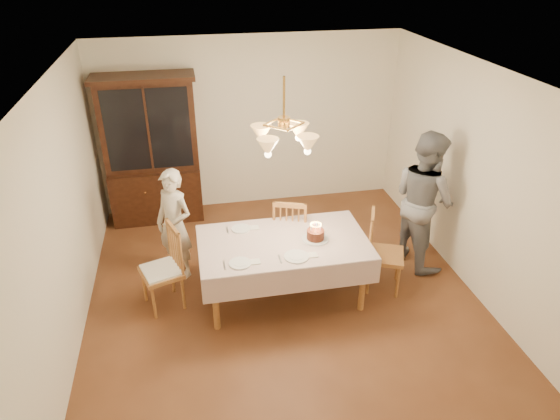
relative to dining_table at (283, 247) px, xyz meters
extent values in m
plane|color=#5C311A|center=(0.00, 0.00, -0.68)|extent=(5.00, 5.00, 0.00)
plane|color=white|center=(0.00, 0.00, 1.92)|extent=(5.00, 5.00, 0.00)
plane|color=white|center=(0.00, 2.50, 0.62)|extent=(4.50, 0.00, 4.50)
plane|color=white|center=(0.00, -2.50, 0.62)|extent=(4.50, 0.00, 4.50)
plane|color=white|center=(-2.25, 0.00, 0.62)|extent=(0.00, 5.00, 5.00)
plane|color=white|center=(2.25, 0.00, 0.62)|extent=(0.00, 5.00, 5.00)
cube|color=#985E2C|center=(0.00, 0.00, 0.05)|extent=(1.80, 1.00, 0.04)
cube|color=beige|center=(0.00, 0.00, 0.07)|extent=(1.90, 1.10, 0.01)
cylinder|color=#985E2C|center=(-0.82, -0.42, -0.33)|extent=(0.07, 0.07, 0.71)
cylinder|color=#985E2C|center=(0.82, -0.42, -0.33)|extent=(0.07, 0.07, 0.71)
cylinder|color=#985E2C|center=(-0.82, 0.42, -0.33)|extent=(0.07, 0.07, 0.71)
cylinder|color=#985E2C|center=(0.82, 0.42, -0.33)|extent=(0.07, 0.07, 0.71)
cube|color=black|center=(-1.47, 2.23, -0.28)|extent=(1.30, 0.50, 0.80)
cube|color=black|center=(-1.47, 2.28, 0.77)|extent=(1.30, 0.40, 1.30)
cube|color=black|center=(-1.47, 2.08, 0.77)|extent=(1.14, 0.01, 1.14)
cube|color=black|center=(-1.47, 2.23, 1.45)|extent=(1.38, 0.54, 0.06)
cube|color=#985E2C|center=(0.23, 0.62, -0.23)|extent=(0.56, 0.54, 0.05)
cube|color=#985E2C|center=(0.16, 0.44, 0.29)|extent=(0.39, 0.17, 0.06)
cylinder|color=#985E2C|center=(0.45, 0.72, -0.47)|extent=(0.04, 0.04, 0.43)
cylinder|color=#985E2C|center=(0.12, 0.84, -0.47)|extent=(0.04, 0.04, 0.43)
cylinder|color=#985E2C|center=(0.34, 0.40, -0.47)|extent=(0.04, 0.04, 0.43)
cylinder|color=#985E2C|center=(0.00, 0.52, -0.47)|extent=(0.04, 0.04, 0.43)
cube|color=#985E2C|center=(-1.38, 0.10, -0.23)|extent=(0.54, 0.55, 0.05)
cube|color=#985E2C|center=(-1.20, 0.16, 0.29)|extent=(0.16, 0.39, 0.06)
cylinder|color=#985E2C|center=(-1.60, 0.21, -0.47)|extent=(0.04, 0.04, 0.43)
cylinder|color=#985E2C|center=(-1.48, -0.13, -0.47)|extent=(0.04, 0.04, 0.43)
cylinder|color=#985E2C|center=(-1.28, 0.32, -0.47)|extent=(0.04, 0.04, 0.43)
cylinder|color=#985E2C|center=(-1.16, -0.02, -0.47)|extent=(0.04, 0.04, 0.43)
cube|color=white|center=(-1.38, 0.10, -0.20)|extent=(0.49, 0.50, 0.03)
cube|color=#985E2C|center=(1.22, -0.06, -0.23)|extent=(0.56, 0.57, 0.05)
cube|color=#985E2C|center=(1.04, 0.01, 0.29)|extent=(0.19, 0.38, 0.06)
cylinder|color=#985E2C|center=(1.31, -0.29, -0.47)|extent=(0.04, 0.04, 0.43)
cylinder|color=#985E2C|center=(1.45, 0.04, -0.47)|extent=(0.04, 0.04, 0.43)
cylinder|color=#985E2C|center=(0.99, -0.16, -0.47)|extent=(0.04, 0.04, 0.43)
cylinder|color=#985E2C|center=(1.13, 0.17, -0.47)|extent=(0.04, 0.04, 0.43)
imported|color=beige|center=(-1.20, 0.70, 0.02)|extent=(0.61, 0.60, 1.42)
imported|color=slate|center=(1.86, 0.40, 0.21)|extent=(0.86, 1.00, 1.78)
cylinder|color=white|center=(0.36, -0.03, 0.08)|extent=(0.30, 0.30, 0.01)
cylinder|color=#3D180D|center=(0.36, -0.03, 0.14)|extent=(0.20, 0.20, 0.11)
cylinder|color=#598CD8|center=(0.42, -0.03, 0.23)|extent=(0.01, 0.01, 0.07)
sphere|color=#FFB23F|center=(0.42, -0.03, 0.27)|extent=(0.01, 0.01, 0.01)
cylinder|color=pink|center=(0.41, -0.01, 0.23)|extent=(0.01, 0.01, 0.07)
sphere|color=#FFB23F|center=(0.41, -0.01, 0.27)|extent=(0.01, 0.01, 0.01)
cylinder|color=#EACC66|center=(0.40, 0.01, 0.23)|extent=(0.01, 0.01, 0.07)
sphere|color=#FFB23F|center=(0.40, 0.01, 0.27)|extent=(0.01, 0.01, 0.01)
cylinder|color=#598CD8|center=(0.39, 0.02, 0.23)|extent=(0.01, 0.01, 0.07)
sphere|color=#FFB23F|center=(0.39, 0.02, 0.27)|extent=(0.01, 0.01, 0.01)
cylinder|color=pink|center=(0.37, 0.02, 0.23)|extent=(0.01, 0.01, 0.07)
sphere|color=#FFB23F|center=(0.37, 0.02, 0.27)|extent=(0.01, 0.01, 0.01)
cylinder|color=#EACC66|center=(0.34, 0.02, 0.23)|extent=(0.01, 0.01, 0.07)
sphere|color=#FFB23F|center=(0.34, 0.02, 0.27)|extent=(0.01, 0.01, 0.01)
cylinder|color=#598CD8|center=(0.32, 0.01, 0.23)|extent=(0.01, 0.01, 0.07)
sphere|color=#FFB23F|center=(0.32, 0.01, 0.27)|extent=(0.01, 0.01, 0.01)
cylinder|color=pink|center=(0.31, 0.00, 0.23)|extent=(0.01, 0.01, 0.07)
sphere|color=#FFB23F|center=(0.31, 0.00, 0.27)|extent=(0.01, 0.01, 0.01)
cylinder|color=#EACC66|center=(0.30, -0.02, 0.23)|extent=(0.01, 0.01, 0.07)
sphere|color=#FFB23F|center=(0.30, -0.02, 0.27)|extent=(0.01, 0.01, 0.01)
cylinder|color=#598CD8|center=(0.30, -0.04, 0.23)|extent=(0.01, 0.01, 0.07)
sphere|color=#FFB23F|center=(0.30, -0.04, 0.27)|extent=(0.01, 0.01, 0.01)
cylinder|color=pink|center=(0.31, -0.06, 0.23)|extent=(0.01, 0.01, 0.07)
sphere|color=#FFB23F|center=(0.31, -0.06, 0.27)|extent=(0.01, 0.01, 0.01)
cylinder|color=#EACC66|center=(0.32, -0.08, 0.23)|extent=(0.01, 0.01, 0.07)
sphere|color=#FFB23F|center=(0.32, -0.08, 0.27)|extent=(0.01, 0.01, 0.01)
cylinder|color=#598CD8|center=(0.34, -0.09, 0.23)|extent=(0.01, 0.01, 0.07)
sphere|color=#FFB23F|center=(0.34, -0.09, 0.27)|extent=(0.01, 0.01, 0.01)
cylinder|color=pink|center=(0.37, -0.09, 0.23)|extent=(0.01, 0.01, 0.07)
sphere|color=#FFB23F|center=(0.37, -0.09, 0.27)|extent=(0.01, 0.01, 0.01)
cylinder|color=#EACC66|center=(0.39, -0.09, 0.23)|extent=(0.01, 0.01, 0.07)
sphere|color=#FFB23F|center=(0.39, -0.09, 0.27)|extent=(0.01, 0.01, 0.01)
cylinder|color=#598CD8|center=(0.40, -0.07, 0.23)|extent=(0.01, 0.01, 0.07)
sphere|color=#FFB23F|center=(0.40, -0.07, 0.27)|extent=(0.01, 0.01, 0.01)
cylinder|color=pink|center=(0.41, -0.06, 0.23)|extent=(0.01, 0.01, 0.07)
sphere|color=#FFB23F|center=(0.41, -0.06, 0.27)|extent=(0.01, 0.01, 0.01)
cylinder|color=white|center=(-0.53, -0.35, 0.08)|extent=(0.24, 0.24, 0.02)
cube|color=silver|center=(-0.70, -0.35, 0.08)|extent=(0.01, 0.16, 0.01)
cube|color=white|center=(-0.37, -0.35, 0.08)|extent=(0.10, 0.10, 0.01)
cylinder|color=white|center=(0.07, -0.34, 0.08)|extent=(0.27, 0.27, 0.02)
cube|color=silver|center=(-0.11, -0.34, 0.08)|extent=(0.01, 0.16, 0.01)
cube|color=white|center=(0.25, -0.34, 0.08)|extent=(0.10, 0.10, 0.01)
cylinder|color=white|center=(-0.43, 0.35, 0.08)|extent=(0.23, 0.23, 0.02)
cube|color=silver|center=(-0.59, 0.35, 0.08)|extent=(0.01, 0.16, 0.01)
cube|color=white|center=(-0.28, 0.35, 0.08)|extent=(0.10, 0.10, 0.01)
cylinder|color=#BF8C3F|center=(0.00, 0.00, 1.72)|extent=(0.02, 0.02, 0.40)
cylinder|color=#BF8C3F|center=(0.00, 0.00, 1.47)|extent=(0.12, 0.12, 0.10)
cone|color=#D8994C|center=(0.20, 0.20, 1.29)|extent=(0.22, 0.22, 0.18)
sphere|color=#FFD899|center=(0.20, 0.20, 1.22)|extent=(0.07, 0.07, 0.07)
cone|color=#D8994C|center=(-0.20, 0.20, 1.29)|extent=(0.22, 0.22, 0.18)
sphere|color=#FFD899|center=(-0.20, 0.20, 1.22)|extent=(0.07, 0.07, 0.07)
cone|color=#D8994C|center=(-0.20, -0.20, 1.29)|extent=(0.22, 0.22, 0.18)
sphere|color=#FFD899|center=(-0.20, -0.20, 1.22)|extent=(0.07, 0.07, 0.07)
cone|color=#D8994C|center=(0.20, -0.20, 1.29)|extent=(0.22, 0.22, 0.18)
sphere|color=#FFD899|center=(0.20, -0.20, 1.22)|extent=(0.07, 0.07, 0.07)
camera|label=1|loc=(-0.96, -4.65, 3.05)|focal=32.00mm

